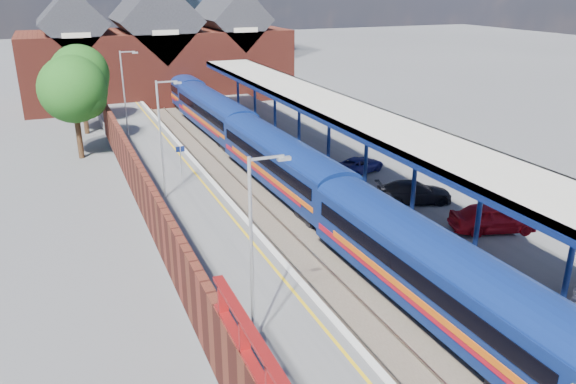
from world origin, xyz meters
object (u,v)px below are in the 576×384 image
at_px(train, 243,132).
at_px(lamp_post_d, 125,88).
at_px(platform_sign, 181,158).
at_px(parked_car_red, 493,218).
at_px(lamp_post_b, 255,242).
at_px(parked_car_blue, 359,165).
at_px(lamp_post_c, 163,132).
at_px(parked_car_dark, 414,192).

relative_size(train, lamp_post_d, 9.42).
height_order(platform_sign, parked_car_red, platform_sign).
xyz_separation_m(lamp_post_b, parked_car_red, (14.60, 4.42, -3.24)).
height_order(train, platform_sign, platform_sign).
bearing_deg(parked_car_blue, platform_sign, 57.85).
bearing_deg(parked_car_blue, train, 8.07).
bearing_deg(train, parked_car_red, -71.94).
height_order(train, parked_car_red, train).
xyz_separation_m(platform_sign, parked_car_red, (13.24, -13.58, -0.94)).
bearing_deg(parked_car_red, lamp_post_b, 123.38).
bearing_deg(lamp_post_b, parked_car_blue, 50.12).
height_order(lamp_post_b, platform_sign, lamp_post_b).
bearing_deg(lamp_post_c, lamp_post_d, 90.00).
xyz_separation_m(lamp_post_c, lamp_post_d, (0.00, 16.00, 0.00)).
bearing_deg(lamp_post_d, lamp_post_c, -90.00).
xyz_separation_m(lamp_post_c, parked_car_blue, (13.02, -0.42, -3.46)).
bearing_deg(parked_car_dark, lamp_post_d, 47.27).
xyz_separation_m(lamp_post_d, parked_car_dark, (13.19, -22.57, -3.35)).
height_order(lamp_post_d, parked_car_red, lamp_post_d).
xyz_separation_m(lamp_post_d, parked_car_red, (14.60, -27.58, -3.24)).
distance_m(train, lamp_post_b, 26.45).
bearing_deg(parked_car_red, parked_car_dark, 32.23).
bearing_deg(lamp_post_d, lamp_post_b, -90.00).
xyz_separation_m(train, parked_car_blue, (5.16, -9.51, -0.59)).
distance_m(parked_car_dark, parked_car_blue, 6.15).
bearing_deg(train, lamp_post_d, 138.67).
relative_size(lamp_post_b, lamp_post_d, 1.00).
xyz_separation_m(train, parked_car_dark, (5.34, -15.66, -0.48)).
bearing_deg(train, platform_sign, -132.48).
distance_m(parked_car_red, parked_car_dark, 5.21).
height_order(lamp_post_b, lamp_post_d, same).
relative_size(lamp_post_c, parked_car_blue, 1.84).
relative_size(train, parked_car_red, 14.96).
distance_m(platform_sign, parked_car_blue, 11.96).
relative_size(lamp_post_b, lamp_post_c, 1.00).
bearing_deg(train, parked_car_dark, -71.18).
relative_size(train, lamp_post_b, 9.42).
relative_size(lamp_post_c, lamp_post_d, 1.00).
bearing_deg(parked_car_blue, lamp_post_c, 67.73).
bearing_deg(train, lamp_post_b, -107.38).
relative_size(platform_sign, parked_car_red, 0.57).
relative_size(lamp_post_d, parked_car_red, 1.59).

